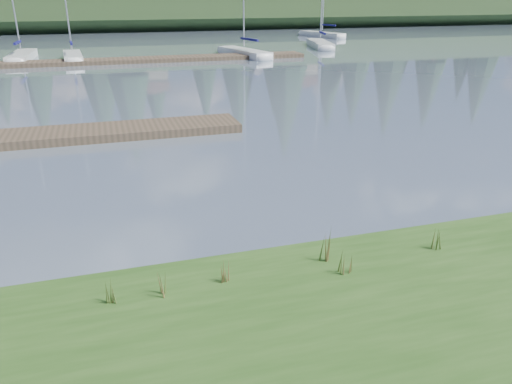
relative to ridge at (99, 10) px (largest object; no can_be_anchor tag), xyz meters
name	(u,v)px	position (x,y,z in m)	size (l,w,h in m)	color
ground	(111,63)	(0.00, -43.00, -2.50)	(200.00, 200.00, 0.00)	gray
ridge	(99,10)	(0.00, 0.00, 0.00)	(200.00, 20.00, 5.00)	#1F3218
dock_near	(12,139)	(-4.00, -64.00, -2.35)	(16.00, 2.00, 0.30)	#4C3D2C
dock_far	(138,60)	(2.00, -43.00, -2.35)	(26.00, 2.20, 0.30)	#4C3D2C
sailboat_bg_1	(23,55)	(-6.48, -38.66, -2.17)	(1.68, 7.42, 11.08)	white
sailboat_bg_2	(73,56)	(-2.76, -40.29, -2.17)	(1.67, 6.51, 9.85)	white
sailboat_bg_3	(240,51)	(10.47, -41.17, -2.17)	(3.18, 7.65, 11.09)	white
sailboat_bg_4	(319,43)	(19.69, -36.33, -2.17)	(3.29, 7.85, 11.39)	white
sailboat_bg_5	(318,34)	(24.41, -25.47, -2.18)	(3.73, 7.31, 10.44)	white
weed_0	(163,281)	(-0.24, -75.52, -1.89)	(0.17, 0.14, 0.63)	#475B23
weed_1	(225,270)	(0.80, -75.39, -1.93)	(0.17, 0.14, 0.51)	#475B23
weed_2	(326,247)	(2.67, -75.31, -1.84)	(0.17, 0.14, 0.74)	#475B23
weed_3	(110,290)	(-1.05, -75.50, -1.92)	(0.17, 0.14, 0.54)	#475B23
weed_4	(346,261)	(2.87, -75.73, -1.94)	(0.17, 0.14, 0.50)	#475B23
weed_5	(437,238)	(4.88, -75.45, -1.92)	(0.17, 0.14, 0.54)	#475B23
mud_lip	(172,279)	(0.00, -74.60, -2.43)	(60.00, 0.50, 0.14)	#33281C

